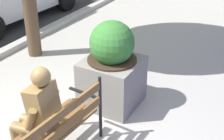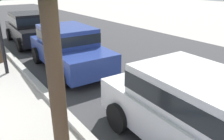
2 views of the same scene
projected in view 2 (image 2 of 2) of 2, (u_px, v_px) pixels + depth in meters
name	position (u px, v px, depth m)	size (l,w,h in m)	color
street_surface	(156.00, 63.00, 8.93)	(60.00, 9.00, 0.01)	#38383A
curb_stone	(45.00, 92.00, 6.42)	(60.00, 0.20, 0.12)	#B2AFA8
parked_car_black	(30.00, 27.00, 11.59)	(4.17, 2.06, 1.56)	black
parked_car_blue	(69.00, 47.00, 8.03)	(4.17, 2.06, 1.56)	navy
parked_car_white	(198.00, 112.00, 3.99)	(4.17, 2.06, 1.56)	silver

